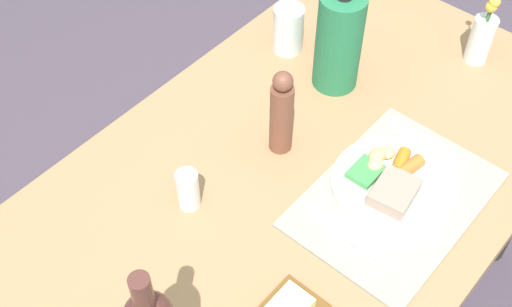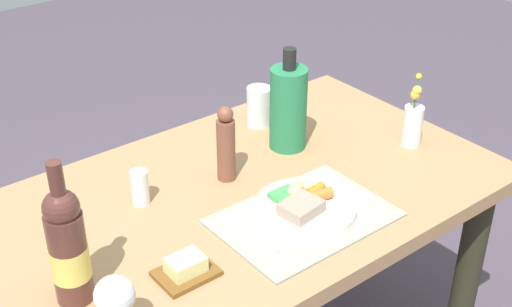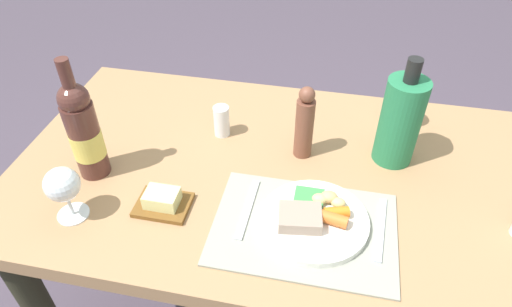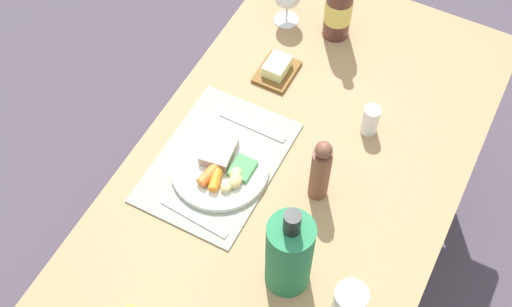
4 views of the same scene
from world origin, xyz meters
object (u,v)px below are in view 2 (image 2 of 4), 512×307
(knife, at_px, (346,187))
(wine_bottle, at_px, (68,247))
(salt_shaker, at_px, (140,187))
(dining_table, at_px, (233,230))
(flower_vase, at_px, (413,122))
(butter_dish, at_px, (186,269))
(fork, at_px, (252,231))
(pepper_mill, at_px, (226,145))
(wine_glass, at_px, (115,297))
(dinner_plate, at_px, (304,205))
(cooler_bottle, at_px, (288,107))
(water_tumbler, at_px, (259,108))

(knife, height_order, wine_bottle, wine_bottle)
(salt_shaker, bearing_deg, dining_table, -31.24)
(flower_vase, bearing_deg, butter_dish, -174.22)
(dining_table, distance_m, butter_dish, 0.35)
(dining_table, relative_size, salt_shaker, 15.63)
(fork, xyz_separation_m, pepper_mill, (0.10, 0.24, 0.09))
(wine_glass, bearing_deg, pepper_mill, 33.49)
(dinner_plate, relative_size, knife, 1.32)
(dinner_plate, bearing_deg, fork, 176.88)
(flower_vase, bearing_deg, salt_shaker, 163.79)
(cooler_bottle, distance_m, water_tumbler, 0.18)
(knife, relative_size, water_tumbler, 1.58)
(fork, distance_m, cooler_bottle, 0.45)
(dining_table, relative_size, wine_bottle, 4.35)
(water_tumbler, height_order, salt_shaker, water_tumbler)
(water_tumbler, bearing_deg, salt_shaker, -163.35)
(water_tumbler, relative_size, salt_shaker, 1.31)
(dining_table, xyz_separation_m, butter_dish, (-0.26, -0.19, 0.13))
(wine_bottle, height_order, wine_glass, wine_bottle)
(cooler_bottle, bearing_deg, wine_glass, -153.83)
(fork, distance_m, flower_vase, 0.64)
(wine_glass, bearing_deg, dinner_plate, 8.82)
(pepper_mill, height_order, water_tumbler, pepper_mill)
(dining_table, relative_size, butter_dish, 11.12)
(cooler_bottle, xyz_separation_m, flower_vase, (0.29, -0.22, -0.05))
(butter_dish, bearing_deg, flower_vase, 5.78)
(butter_dish, bearing_deg, dining_table, 35.46)
(butter_dish, distance_m, cooler_bottle, 0.63)
(water_tumbler, bearing_deg, flower_vase, -54.28)
(dinner_plate, bearing_deg, salt_shaker, 135.79)
(fork, bearing_deg, water_tumbler, 50.68)
(knife, distance_m, wine_glass, 0.73)
(dining_table, height_order, wine_bottle, wine_bottle)
(wine_glass, xyz_separation_m, salt_shaker, (0.27, 0.38, -0.05))
(dining_table, bearing_deg, wine_glass, -151.17)
(knife, bearing_deg, flower_vase, 14.09)
(butter_dish, distance_m, flower_vase, 0.84)
(fork, xyz_separation_m, cooler_bottle, (0.34, 0.27, 0.12))
(fork, bearing_deg, dinner_plate, -2.29)
(dining_table, height_order, fork, fork)
(flower_vase, distance_m, salt_shaker, 0.80)
(dining_table, bearing_deg, cooler_bottle, 21.50)
(butter_dish, distance_m, salt_shaker, 0.32)
(flower_vase, height_order, salt_shaker, flower_vase)
(wine_bottle, bearing_deg, pepper_mill, 19.08)
(butter_dish, distance_m, water_tumbler, 0.73)
(pepper_mill, bearing_deg, knife, -48.44)
(dinner_plate, height_order, cooler_bottle, cooler_bottle)
(fork, distance_m, knife, 0.31)
(dinner_plate, height_order, butter_dish, dinner_plate)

